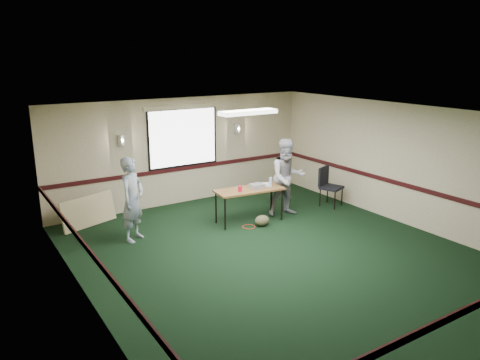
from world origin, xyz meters
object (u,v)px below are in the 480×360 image
person_left (133,199)px  person_right (287,178)px  conference_chair (328,183)px  projector (257,186)px  folding_table (249,191)px

person_left → person_right: bearing=-45.7°
conference_chair → person_left: (-4.96, 0.44, 0.30)m
projector → person_left: 2.82m
projector → conference_chair: conference_chair is taller
person_left → projector: bearing=-47.2°
conference_chair → person_right: size_ratio=0.54×
person_left → folding_table: bearing=-46.8°
conference_chair → person_right: bearing=160.4°
person_left → conference_chair: bearing=-43.6°
folding_table → projector: projector is taller
folding_table → person_left: (-2.61, 0.38, 0.15)m
folding_table → conference_chair: conference_chair is taller
projector → person_right: 0.85m
projector → conference_chair: size_ratio=0.30×
projector → folding_table: bearing=164.2°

